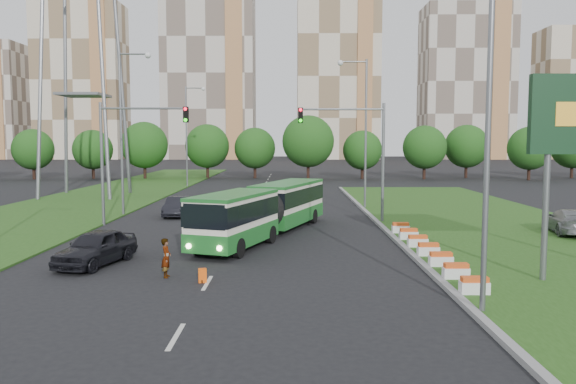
{
  "coord_description": "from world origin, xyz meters",
  "views": [
    {
      "loc": [
        0.22,
        -27.34,
        5.48
      ],
      "look_at": [
        0.1,
        4.55,
        2.6
      ],
      "focal_mm": 35.0,
      "sensor_mm": 36.0,
      "label": 1
    }
  ],
  "objects_px": {
    "articulated_bus": "(263,210)",
    "car_median": "(569,221)",
    "car_left_near": "(96,247)",
    "shopping_trolley": "(202,276)",
    "pedestrian": "(166,258)",
    "traffic_mast_left": "(126,143)",
    "car_left_far": "(178,207)",
    "traffic_mast_median": "(359,143)"
  },
  "relations": [
    {
      "from": "car_left_far",
      "to": "pedestrian",
      "type": "distance_m",
      "value": 18.91
    },
    {
      "from": "traffic_mast_median",
      "to": "shopping_trolley",
      "type": "distance_m",
      "value": 18.49
    },
    {
      "from": "traffic_mast_median",
      "to": "articulated_bus",
      "type": "bearing_deg",
      "value": -140.6
    },
    {
      "from": "traffic_mast_left",
      "to": "car_median",
      "type": "xyz_separation_m",
      "value": [
        26.8,
        -4.01,
        -4.48
      ]
    },
    {
      "from": "traffic_mast_median",
      "to": "shopping_trolley",
      "type": "relative_size",
      "value": 14.84
    },
    {
      "from": "car_left_far",
      "to": "car_median",
      "type": "xyz_separation_m",
      "value": [
        24.48,
        -8.56,
        0.16
      ]
    },
    {
      "from": "car_left_near",
      "to": "car_median",
      "type": "height_order",
      "value": "car_median"
    },
    {
      "from": "shopping_trolley",
      "to": "traffic_mast_median",
      "type": "bearing_deg",
      "value": 51.46
    },
    {
      "from": "car_left_near",
      "to": "pedestrian",
      "type": "distance_m",
      "value": 4.29
    },
    {
      "from": "car_left_near",
      "to": "pedestrian",
      "type": "xyz_separation_m",
      "value": [
        3.63,
        -2.28,
        0.01
      ]
    },
    {
      "from": "car_left_near",
      "to": "shopping_trolley",
      "type": "xyz_separation_m",
      "value": [
        5.22,
        -3.09,
        -0.52
      ]
    },
    {
      "from": "car_left_near",
      "to": "shopping_trolley",
      "type": "height_order",
      "value": "car_left_near"
    },
    {
      "from": "articulated_bus",
      "to": "car_left_far",
      "type": "xyz_separation_m",
      "value": [
        -6.68,
        8.6,
        -0.83
      ]
    },
    {
      "from": "traffic_mast_median",
      "to": "shopping_trolley",
      "type": "bearing_deg",
      "value": -116.67
    },
    {
      "from": "traffic_mast_left",
      "to": "shopping_trolley",
      "type": "height_order",
      "value": "traffic_mast_left"
    },
    {
      "from": "articulated_bus",
      "to": "car_median",
      "type": "xyz_separation_m",
      "value": [
        17.8,
        0.04,
        -0.67
      ]
    },
    {
      "from": "articulated_bus",
      "to": "shopping_trolley",
      "type": "distance_m",
      "value": 11.06
    },
    {
      "from": "car_median",
      "to": "pedestrian",
      "type": "xyz_separation_m",
      "value": [
        -21.21,
        -10.07,
        -0.07
      ]
    },
    {
      "from": "traffic_mast_median",
      "to": "pedestrian",
      "type": "distance_m",
      "value": 18.43
    },
    {
      "from": "car_median",
      "to": "traffic_mast_left",
      "type": "bearing_deg",
      "value": 2.43
    },
    {
      "from": "traffic_mast_left",
      "to": "pedestrian",
      "type": "relative_size",
      "value": 5.01
    },
    {
      "from": "traffic_mast_left",
      "to": "car_median",
      "type": "bearing_deg",
      "value": -8.51
    },
    {
      "from": "traffic_mast_left",
      "to": "car_left_far",
      "type": "distance_m",
      "value": 6.9
    },
    {
      "from": "traffic_mast_median",
      "to": "car_left_far",
      "type": "height_order",
      "value": "traffic_mast_median"
    },
    {
      "from": "traffic_mast_left",
      "to": "shopping_trolley",
      "type": "distance_m",
      "value": 17.29
    },
    {
      "from": "traffic_mast_left",
      "to": "pedestrian",
      "type": "xyz_separation_m",
      "value": [
        5.59,
        -14.08,
        -4.55
      ]
    },
    {
      "from": "traffic_mast_left",
      "to": "car_median",
      "type": "height_order",
      "value": "traffic_mast_left"
    },
    {
      "from": "traffic_mast_median",
      "to": "shopping_trolley",
      "type": "xyz_separation_m",
      "value": [
        -7.98,
        -15.89,
        -5.08
      ]
    },
    {
      "from": "pedestrian",
      "to": "shopping_trolley",
      "type": "height_order",
      "value": "pedestrian"
    },
    {
      "from": "traffic_mast_median",
      "to": "articulated_bus",
      "type": "distance_m",
      "value": 8.83
    },
    {
      "from": "traffic_mast_left",
      "to": "car_left_far",
      "type": "bearing_deg",
      "value": 62.97
    },
    {
      "from": "traffic_mast_median",
      "to": "pedestrian",
      "type": "height_order",
      "value": "traffic_mast_median"
    },
    {
      "from": "articulated_bus",
      "to": "car_left_near",
      "type": "relative_size",
      "value": 3.31
    },
    {
      "from": "traffic_mast_median",
      "to": "car_left_near",
      "type": "relative_size",
      "value": 1.74
    },
    {
      "from": "traffic_mast_left",
      "to": "car_left_far",
      "type": "xyz_separation_m",
      "value": [
        2.32,
        4.55,
        -4.64
      ]
    },
    {
      "from": "car_median",
      "to": "pedestrian",
      "type": "distance_m",
      "value": 23.47
    },
    {
      "from": "traffic_mast_median",
      "to": "car_left_near",
      "type": "distance_m",
      "value": 18.94
    },
    {
      "from": "car_left_near",
      "to": "car_median",
      "type": "bearing_deg",
      "value": 32.38
    },
    {
      "from": "articulated_bus",
      "to": "car_left_far",
      "type": "distance_m",
      "value": 10.93
    },
    {
      "from": "traffic_mast_median",
      "to": "car_left_far",
      "type": "xyz_separation_m",
      "value": [
        -12.84,
        3.55,
        -4.64
      ]
    },
    {
      "from": "car_left_far",
      "to": "car_median",
      "type": "height_order",
      "value": "car_median"
    },
    {
      "from": "car_left_near",
      "to": "pedestrian",
      "type": "relative_size",
      "value": 2.89
    }
  ]
}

